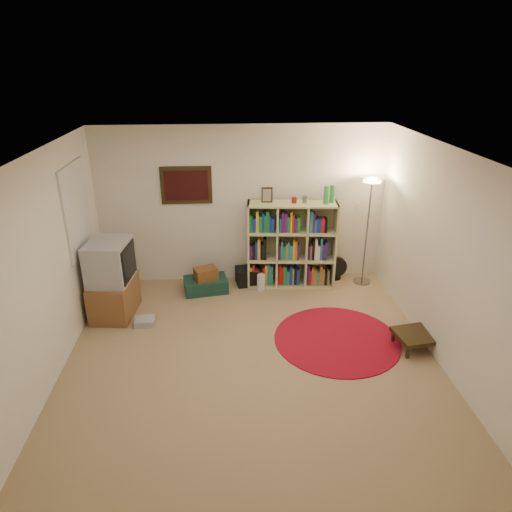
{
  "coord_description": "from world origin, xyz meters",
  "views": [
    {
      "loc": [
        -0.28,
        -4.64,
        3.39
      ],
      "look_at": [
        0.1,
        0.6,
        1.1
      ],
      "focal_mm": 32.0,
      "sensor_mm": 36.0,
      "label": 1
    }
  ],
  "objects_px": {
    "floor_lamp": "(371,196)",
    "tv_stand": "(112,280)",
    "suitcase": "(206,285)",
    "side_table": "(414,336)",
    "bookshelf": "(290,246)",
    "floor_fan": "(336,268)"
  },
  "relations": [
    {
      "from": "suitcase",
      "to": "side_table",
      "type": "bearing_deg",
      "value": -42.76
    },
    {
      "from": "bookshelf",
      "to": "tv_stand",
      "type": "xyz_separation_m",
      "value": [
        -2.61,
        -0.76,
        -0.13
      ]
    },
    {
      "from": "suitcase",
      "to": "side_table",
      "type": "relative_size",
      "value": 1.38
    },
    {
      "from": "tv_stand",
      "to": "suitcase",
      "type": "relative_size",
      "value": 1.54
    },
    {
      "from": "suitcase",
      "to": "side_table",
      "type": "xyz_separation_m",
      "value": [
        2.67,
        -1.74,
        0.07
      ]
    },
    {
      "from": "bookshelf",
      "to": "side_table",
      "type": "relative_size",
      "value": 3.16
    },
    {
      "from": "bookshelf",
      "to": "floor_fan",
      "type": "height_order",
      "value": "bookshelf"
    },
    {
      "from": "floor_fan",
      "to": "tv_stand",
      "type": "distance_m",
      "value": 3.54
    },
    {
      "from": "floor_lamp",
      "to": "tv_stand",
      "type": "bearing_deg",
      "value": -169.08
    },
    {
      "from": "tv_stand",
      "to": "side_table",
      "type": "distance_m",
      "value": 4.11
    },
    {
      "from": "tv_stand",
      "to": "floor_lamp",
      "type": "bearing_deg",
      "value": 17.29
    },
    {
      "from": "bookshelf",
      "to": "suitcase",
      "type": "bearing_deg",
      "value": -168.65
    },
    {
      "from": "bookshelf",
      "to": "floor_fan",
      "type": "bearing_deg",
      "value": 13.74
    },
    {
      "from": "floor_lamp",
      "to": "floor_fan",
      "type": "bearing_deg",
      "value": 159.89
    },
    {
      "from": "floor_fan",
      "to": "suitcase",
      "type": "bearing_deg",
      "value": -176.01
    },
    {
      "from": "side_table",
      "to": "tv_stand",
      "type": "bearing_deg",
      "value": 164.01
    },
    {
      "from": "side_table",
      "to": "floor_fan",
      "type": "bearing_deg",
      "value": 104.64
    },
    {
      "from": "floor_lamp",
      "to": "tv_stand",
      "type": "relative_size",
      "value": 1.58
    },
    {
      "from": "floor_lamp",
      "to": "floor_fan",
      "type": "relative_size",
      "value": 4.44
    },
    {
      "from": "floor_lamp",
      "to": "tv_stand",
      "type": "height_order",
      "value": "floor_lamp"
    },
    {
      "from": "floor_lamp",
      "to": "floor_fan",
      "type": "height_order",
      "value": "floor_lamp"
    },
    {
      "from": "floor_fan",
      "to": "side_table",
      "type": "relative_size",
      "value": 0.75
    }
  ]
}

